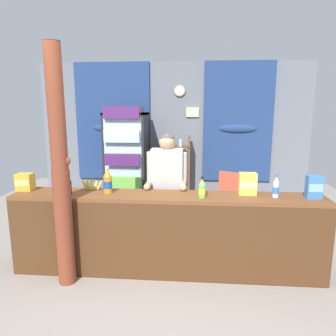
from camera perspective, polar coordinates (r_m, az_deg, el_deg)
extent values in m
plane|color=gray|center=(4.51, -0.50, -13.58)|extent=(7.54, 7.54, 0.00)
cube|color=slate|center=(5.92, 1.04, 6.01)|extent=(5.08, 0.12, 2.72)
cube|color=navy|center=(6.00, -10.19, 8.41)|extent=(1.42, 0.04, 2.20)
ellipsoid|color=navy|center=(5.98, -10.20, 7.35)|extent=(0.78, 0.10, 0.16)
cube|color=navy|center=(5.86, 12.88, 8.25)|extent=(1.27, 0.04, 2.20)
ellipsoid|color=navy|center=(5.85, 12.86, 7.16)|extent=(0.70, 0.10, 0.16)
cylinder|color=tan|center=(5.82, 2.18, 14.20)|extent=(0.21, 0.03, 0.21)
cylinder|color=white|center=(5.80, 2.17, 14.21)|extent=(0.18, 0.01, 0.18)
cube|color=beige|center=(5.80, 4.61, 10.33)|extent=(0.24, 0.02, 0.18)
cube|color=brown|center=(3.45, -0.21, -5.33)|extent=(3.50, 0.46, 0.04)
cube|color=#4E2E18|center=(3.42, -0.51, -13.77)|extent=(3.50, 0.04, 0.89)
cube|color=#4E2E18|center=(4.11, -25.15, -10.48)|extent=(0.08, 0.41, 0.89)
cube|color=#4E2E18|center=(3.87, 26.54, -11.94)|extent=(0.08, 0.41, 0.89)
cylinder|color=brown|center=(3.50, -18.75, -10.54)|extent=(0.18, 0.18, 1.25)
cylinder|color=brown|center=(3.27, -20.13, 10.43)|extent=(0.17, 0.17, 1.25)
ellipsoid|color=brown|center=(3.28, -18.20, 1.26)|extent=(0.06, 0.05, 0.08)
cube|color=#232328|center=(5.84, -6.90, 1.37)|extent=(0.71, 0.04, 1.81)
cube|color=#232328|center=(5.62, -10.91, 0.85)|extent=(0.04, 0.68, 1.81)
cube|color=#232328|center=(5.48, -4.11, 0.77)|extent=(0.04, 0.68, 1.81)
cube|color=#232328|center=(5.45, -7.79, 10.00)|extent=(0.71, 0.68, 0.04)
cube|color=#232328|center=(5.75, -7.33, -7.69)|extent=(0.71, 0.68, 0.08)
cube|color=silver|center=(5.21, -8.32, 0.71)|extent=(0.65, 0.02, 1.65)
cylinder|color=#B7B7BC|center=(5.13, -5.15, 0.06)|extent=(0.02, 0.02, 0.40)
cube|color=silver|center=(5.61, -7.46, -2.85)|extent=(0.63, 0.60, 0.02)
cube|color=#75C64C|center=(5.45, -7.79, -2.08)|extent=(0.59, 0.56, 0.20)
cube|color=silver|center=(5.53, -7.56, 1.07)|extent=(0.63, 0.60, 0.02)
cube|color=#56286B|center=(5.38, -7.90, 1.96)|extent=(0.59, 0.56, 0.20)
cube|color=silver|center=(5.48, -7.66, 5.08)|extent=(0.63, 0.60, 0.02)
cube|color=silver|center=(5.33, -8.01, 6.10)|extent=(0.59, 0.56, 0.20)
cube|color=silver|center=(5.45, -7.77, 9.16)|extent=(0.63, 0.60, 0.02)
cube|color=#56286B|center=(5.31, -8.13, 10.29)|extent=(0.59, 0.56, 0.20)
cube|color=brown|center=(5.70, -0.54, -0.93)|extent=(0.04, 0.28, 1.39)
cube|color=brown|center=(5.68, 3.89, -1.00)|extent=(0.04, 0.28, 1.39)
cube|color=brown|center=(5.60, 1.70, 3.93)|extent=(0.44, 0.28, 0.02)
cylinder|color=orange|center=(5.60, 1.02, 4.63)|extent=(0.06, 0.06, 0.11)
cylinder|color=silver|center=(5.59, 2.38, 4.72)|extent=(0.06, 0.06, 0.13)
cube|color=brown|center=(5.67, 1.67, -0.27)|extent=(0.44, 0.28, 0.02)
cylinder|color=orange|center=(5.66, 1.01, 0.59)|extent=(0.07, 0.07, 0.15)
cylinder|color=#56286B|center=(5.65, 2.34, 0.55)|extent=(0.06, 0.06, 0.14)
cube|color=brown|center=(5.76, 1.65, -4.35)|extent=(0.44, 0.28, 0.02)
cylinder|color=silver|center=(5.75, 0.99, -3.57)|extent=(0.06, 0.06, 0.14)
cylinder|color=#56286B|center=(5.74, 2.31, -3.70)|extent=(0.06, 0.06, 0.11)
cube|color=#E5563D|center=(5.35, 12.43, -4.82)|extent=(0.60, 0.60, 0.04)
cube|color=#E5563D|center=(5.12, 11.64, -2.96)|extent=(0.38, 0.25, 0.40)
cylinder|color=#E5563D|center=(5.52, 14.95, -6.84)|extent=(0.04, 0.04, 0.44)
cylinder|color=#E5563D|center=(5.65, 11.33, -6.24)|extent=(0.04, 0.04, 0.44)
cylinder|color=#E5563D|center=(5.18, 13.42, -7.95)|extent=(0.04, 0.04, 0.44)
cylinder|color=#E5563D|center=(5.33, 9.62, -7.27)|extent=(0.04, 0.04, 0.44)
cube|color=#E5563D|center=(5.25, 14.49, -3.87)|extent=(0.24, 0.36, 0.03)
cube|color=#E5563D|center=(5.40, 10.53, -3.28)|extent=(0.24, 0.36, 0.03)
cylinder|color=#28282D|center=(4.05, -1.40, -10.19)|extent=(0.11, 0.11, 0.83)
cylinder|color=#28282D|center=(4.03, 1.01, -10.27)|extent=(0.11, 0.11, 0.83)
cube|color=#BCB7B2|center=(3.84, -0.21, -0.55)|extent=(0.40, 0.20, 0.56)
sphere|color=tan|center=(3.79, -0.21, 4.87)|extent=(0.19, 0.19, 0.19)
ellipsoid|color=#4C4742|center=(3.79, -0.20, 5.53)|extent=(0.18, 0.18, 0.10)
cylinder|color=#BCB7B2|center=(3.86, -3.37, 0.22)|extent=(0.08, 0.08, 0.38)
cylinder|color=tan|center=(3.75, -3.66, -3.06)|extent=(0.07, 0.26, 0.07)
sphere|color=tan|center=(3.63, -3.95, -3.56)|extent=(0.08, 0.08, 0.08)
cylinder|color=#BCB7B2|center=(3.82, 2.99, 0.13)|extent=(0.08, 0.08, 0.38)
cylinder|color=tan|center=(3.72, 2.89, -3.19)|extent=(0.07, 0.26, 0.07)
sphere|color=tan|center=(3.59, 2.83, -3.70)|extent=(0.08, 0.08, 0.08)
cylinder|color=orange|center=(3.57, -11.14, -3.04)|extent=(0.09, 0.09, 0.19)
cone|color=orange|center=(3.54, -11.23, -0.83)|extent=(0.09, 0.09, 0.09)
cylinder|color=white|center=(3.53, -11.26, 0.12)|extent=(0.04, 0.04, 0.03)
cylinder|color=#194C99|center=(3.57, -11.14, -3.04)|extent=(0.10, 0.10, 0.09)
cylinder|color=black|center=(3.61, -18.00, -3.60)|extent=(0.07, 0.07, 0.15)
cone|color=black|center=(3.58, -18.10, -1.92)|extent=(0.07, 0.07, 0.07)
cylinder|color=red|center=(3.57, -18.15, -1.20)|extent=(0.03, 0.03, 0.02)
cylinder|color=red|center=(3.61, -18.00, -3.60)|extent=(0.07, 0.07, 0.07)
cylinder|color=silver|center=(3.53, 19.42, -3.90)|extent=(0.06, 0.06, 0.16)
cone|color=silver|center=(3.51, 19.55, -2.05)|extent=(0.06, 0.06, 0.07)
cylinder|color=blue|center=(3.50, 19.60, -1.27)|extent=(0.03, 0.03, 0.03)
cylinder|color=blue|center=(3.53, 19.42, -3.90)|extent=(0.07, 0.07, 0.07)
cylinder|color=#75C64C|center=(3.35, 6.37, -4.30)|extent=(0.07, 0.07, 0.14)
cone|color=#75C64C|center=(3.32, 6.41, -2.56)|extent=(0.07, 0.07, 0.06)
cylinder|color=black|center=(3.31, 6.43, -1.82)|extent=(0.03, 0.03, 0.02)
cylinder|color=yellow|center=(3.35, 6.37, -4.30)|extent=(0.08, 0.08, 0.06)
cube|color=gold|center=(3.99, -25.06, -2.36)|extent=(0.18, 0.14, 0.20)
cube|color=#FFE26D|center=(3.93, -25.57, -2.60)|extent=(0.16, 0.00, 0.07)
cube|color=#EAD14C|center=(3.55, 14.59, -2.86)|extent=(0.19, 0.12, 0.25)
cube|color=#FFFF8C|center=(3.49, 14.76, -3.10)|extent=(0.17, 0.00, 0.09)
cube|color=#3D75B7|center=(3.64, 25.56, -3.21)|extent=(0.16, 0.10, 0.25)
cube|color=#7CB5F7|center=(3.59, 25.86, -3.42)|extent=(0.15, 0.00, 0.09)
ellipsoid|color=#CCC14C|center=(3.76, -15.18, -3.07)|extent=(0.10, 0.04, 0.14)
ellipsoid|color=#CCC14C|center=(3.74, -14.58, -3.06)|extent=(0.07, 0.03, 0.15)
ellipsoid|color=#CCC14C|center=(3.72, -13.97, -3.12)|extent=(0.04, 0.04, 0.15)
ellipsoid|color=#CCC14C|center=(3.71, -13.29, -3.25)|extent=(0.07, 0.03, 0.13)
ellipsoid|color=#CCC14C|center=(3.71, -12.59, -3.21)|extent=(0.09, 0.04, 0.13)
cylinder|color=olive|center=(3.71, -13.97, -2.10)|extent=(0.02, 0.02, 0.05)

